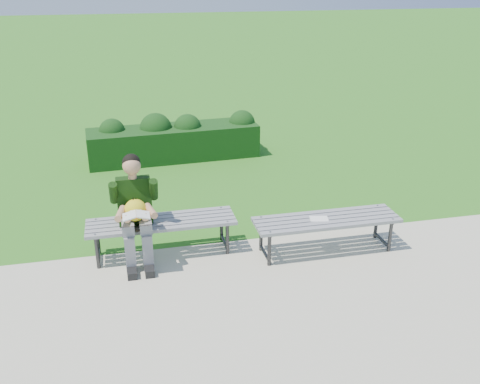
% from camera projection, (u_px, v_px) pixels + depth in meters
% --- Properties ---
extents(ground, '(80.00, 80.00, 0.00)m').
position_uv_depth(ground, '(203.00, 246.00, 6.89)').
color(ground, '#1F6E1B').
rests_on(ground, ground).
extents(walkway, '(30.00, 3.50, 0.02)m').
position_uv_depth(walkway, '(232.00, 327.00, 5.31)').
color(walkway, '#B6AF97').
rests_on(walkway, ground).
extents(hedge, '(3.18, 0.96, 0.87)m').
position_uv_depth(hedge, '(174.00, 139.00, 9.96)').
color(hedge, '#1D3914').
rests_on(hedge, ground).
extents(bench_left, '(1.80, 0.50, 0.46)m').
position_uv_depth(bench_left, '(162.00, 225.00, 6.52)').
color(bench_left, gray).
rests_on(bench_left, walkway).
extents(bench_right, '(1.80, 0.50, 0.46)m').
position_uv_depth(bench_right, '(326.00, 222.00, 6.58)').
color(bench_right, gray).
rests_on(bench_right, walkway).
extents(seated_boy, '(0.56, 0.76, 1.31)m').
position_uv_depth(seated_boy, '(135.00, 208.00, 6.25)').
color(seated_boy, slate).
rests_on(seated_boy, walkway).
extents(paper_sheet, '(0.25, 0.20, 0.01)m').
position_uv_depth(paper_sheet, '(319.00, 219.00, 6.53)').
color(paper_sheet, white).
rests_on(paper_sheet, bench_right).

